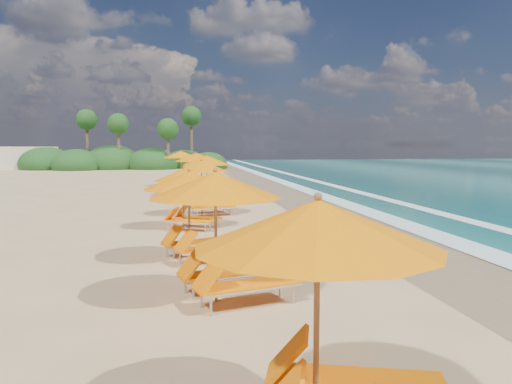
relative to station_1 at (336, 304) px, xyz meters
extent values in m
plane|color=tan|center=(1.52, 14.64, -1.45)|extent=(160.00, 160.00, 0.00)
cube|color=#8C7653|center=(5.52, 14.64, -1.45)|extent=(4.00, 160.00, 0.01)
cube|color=white|center=(7.02, 14.64, -1.42)|extent=(1.20, 160.00, 0.01)
cube|color=white|center=(10.02, 14.64, -1.43)|extent=(0.80, 160.00, 0.01)
cylinder|color=olive|center=(-0.19, 0.06, -0.21)|extent=(0.06, 0.06, 2.48)
cone|color=orange|center=(-0.19, 0.06, 0.82)|extent=(3.18, 3.18, 0.50)
sphere|color=olive|center=(-0.19, 0.06, 1.09)|extent=(0.09, 0.09, 0.09)
cylinder|color=olive|center=(-0.85, 4.80, -0.20)|extent=(0.06, 0.06, 2.51)
cone|color=orange|center=(-0.85, 4.80, 0.84)|extent=(3.19, 3.19, 0.50)
sphere|color=olive|center=(-0.85, 4.80, 1.12)|extent=(0.09, 0.09, 0.09)
cylinder|color=olive|center=(-1.27, 8.39, -0.29)|extent=(0.06, 0.06, 2.33)
cone|color=orange|center=(-1.27, 8.39, 0.68)|extent=(3.12, 3.12, 0.47)
sphere|color=olive|center=(-1.27, 8.39, 0.94)|extent=(0.08, 0.08, 0.08)
cylinder|color=olive|center=(-1.33, 13.61, -0.38)|extent=(0.05, 0.05, 2.14)
cone|color=orange|center=(-1.33, 13.61, 0.51)|extent=(2.94, 2.94, 0.43)
sphere|color=olive|center=(-1.33, 13.61, 0.75)|extent=(0.08, 0.08, 0.08)
cylinder|color=olive|center=(-0.50, 17.00, -0.29)|extent=(0.06, 0.06, 2.33)
cone|color=orange|center=(-0.50, 17.00, 0.68)|extent=(2.78, 2.78, 0.47)
sphere|color=olive|center=(-0.50, 17.00, 0.94)|extent=(0.08, 0.08, 0.08)
cylinder|color=olive|center=(0.01, 21.44, -0.22)|extent=(0.06, 0.06, 2.47)
cone|color=orange|center=(0.01, 21.44, 0.81)|extent=(3.08, 3.08, 0.50)
sphere|color=olive|center=(0.01, 21.44, 1.08)|extent=(0.09, 0.09, 0.09)
cylinder|color=olive|center=(-0.38, 25.35, -0.18)|extent=(0.06, 0.06, 2.54)
cone|color=orange|center=(-0.38, 25.35, 0.87)|extent=(3.45, 3.45, 0.51)
sphere|color=olive|center=(-0.38, 25.35, 1.16)|extent=(0.09, 0.09, 0.09)
cylinder|color=olive|center=(-0.21, 29.47, -0.49)|extent=(0.05, 0.05, 1.92)
cone|color=orange|center=(-0.21, 29.47, 0.30)|extent=(2.23, 2.23, 0.39)
sphere|color=olive|center=(-0.21, 29.47, 0.52)|extent=(0.07, 0.07, 0.07)
cylinder|color=olive|center=(-1.19, 32.52, -0.17)|extent=(0.06, 0.06, 2.57)
cone|color=orange|center=(-1.19, 32.52, 0.90)|extent=(3.02, 3.02, 0.52)
sphere|color=olive|center=(-1.19, 32.52, 1.18)|extent=(0.09, 0.09, 0.09)
ellipsoid|color=#163D14|center=(-4.48, 59.64, -0.83)|extent=(6.40, 6.40, 4.16)
ellipsoid|color=#163D14|center=(-9.48, 60.64, -0.75)|extent=(7.20, 7.20, 4.68)
ellipsoid|color=#163D14|center=(-13.48, 58.64, -0.87)|extent=(6.00, 6.00, 3.90)
ellipsoid|color=#163D14|center=(-0.48, 61.64, -0.91)|extent=(5.60, 5.60, 3.64)
ellipsoid|color=#163D14|center=(-17.48, 60.64, -0.81)|extent=(6.60, 6.60, 4.29)
ellipsoid|color=#163D14|center=(2.52, 59.64, -0.96)|extent=(5.00, 5.00, 3.25)
cylinder|color=brown|center=(-2.48, 57.64, 1.05)|extent=(0.36, 0.36, 5.00)
sphere|color=#163D14|center=(-2.48, 57.64, 3.55)|extent=(2.60, 2.60, 2.60)
cylinder|color=brown|center=(-8.48, 58.64, 1.35)|extent=(0.36, 0.36, 5.60)
sphere|color=#163D14|center=(-8.48, 58.64, 4.15)|extent=(2.60, 2.60, 2.60)
cylinder|color=brown|center=(-12.48, 60.64, 1.65)|extent=(0.36, 0.36, 6.20)
sphere|color=#163D14|center=(-12.48, 60.64, 4.75)|extent=(2.60, 2.60, 2.60)
cylinder|color=brown|center=(0.52, 61.64, 1.95)|extent=(0.36, 0.36, 6.80)
sphere|color=#163D14|center=(0.52, 61.64, 5.35)|extent=(2.60, 2.60, 2.60)
cube|color=beige|center=(-20.48, 62.64, -0.05)|extent=(7.00, 5.00, 2.80)
camera|label=1|loc=(-1.60, -4.77, 1.62)|focal=35.09mm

